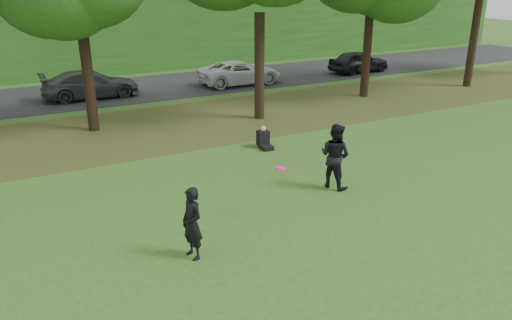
% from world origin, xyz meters
% --- Properties ---
extents(ground, '(120.00, 120.00, 0.00)m').
position_xyz_m(ground, '(0.00, 0.00, 0.00)').
color(ground, '#26531A').
rests_on(ground, ground).
extents(leaf_litter, '(60.00, 7.00, 0.01)m').
position_xyz_m(leaf_litter, '(0.00, 13.00, 0.01)').
color(leaf_litter, '#3E3216').
rests_on(leaf_litter, ground).
extents(street, '(70.00, 7.00, 0.02)m').
position_xyz_m(street, '(0.00, 21.00, 0.01)').
color(street, black).
rests_on(street, ground).
extents(far_hedge, '(70.00, 3.00, 5.00)m').
position_xyz_m(far_hedge, '(0.00, 27.00, 2.50)').
color(far_hedge, '#235117').
rests_on(far_hedge, ground).
extents(player_left, '(0.53, 0.70, 1.72)m').
position_xyz_m(player_left, '(-2.97, 2.57, 0.86)').
color(player_left, black).
rests_on(player_left, ground).
extents(player_right, '(1.06, 1.19, 2.01)m').
position_xyz_m(player_right, '(2.32, 4.38, 1.00)').
color(player_right, black).
rests_on(player_right, ground).
extents(parked_cars, '(35.21, 2.85, 1.43)m').
position_xyz_m(parked_cars, '(-0.41, 19.47, 0.72)').
color(parked_cars, black).
rests_on(parked_cars, street).
extents(frisbee, '(0.36, 0.36, 0.07)m').
position_xyz_m(frisbee, '(-0.23, 3.29, 1.44)').
color(frisbee, '#FF1586').
rests_on(frisbee, ground).
extents(seated_person, '(0.45, 0.75, 0.83)m').
position_xyz_m(seated_person, '(2.20, 8.60, 0.31)').
color(seated_person, black).
rests_on(seated_person, ground).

